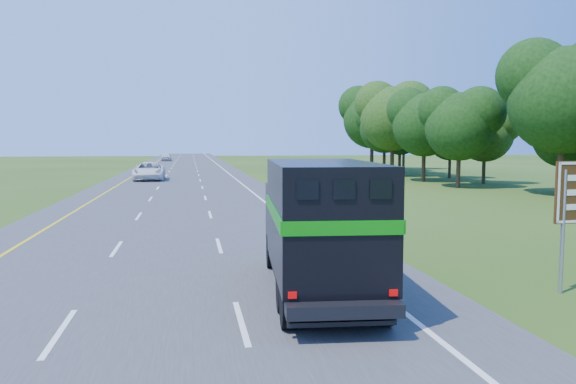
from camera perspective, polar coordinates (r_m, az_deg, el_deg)
The scene contains 8 objects.
ground at distance 10.39m, azimuth -14.27°, elevation -16.86°, with size 300.00×300.00×0.00m, color #244311.
road at distance 59.74m, azimuth -10.72°, elevation 1.33°, with size 15.00×260.00×0.04m, color #38383A.
lane_markings at distance 59.74m, azimuth -10.72°, elevation 1.35°, with size 11.15×260.00×0.01m.
tree_wall_right at distance 47.00m, azimuth 22.66°, elevation 7.32°, with size 16.00×100.00×12.00m, color black, non-canonical shape.
horse_truck at distance 14.07m, azimuth 3.15°, elevation -3.20°, with size 2.97×7.72×3.34m.
white_suv at distance 58.12m, azimuth -13.92°, elevation 2.08°, with size 3.00×6.50×1.81m, color white.
far_car at distance 116.57m, azimuth -12.27°, elevation 3.51°, with size 1.96×4.87×1.66m, color silver.
delineator at distance 25.59m, azimuth 8.83°, elevation -2.36°, with size 0.09×0.05×1.05m.
Camera 1 is at (0.80, -9.61, 3.86)m, focal length 35.00 mm.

